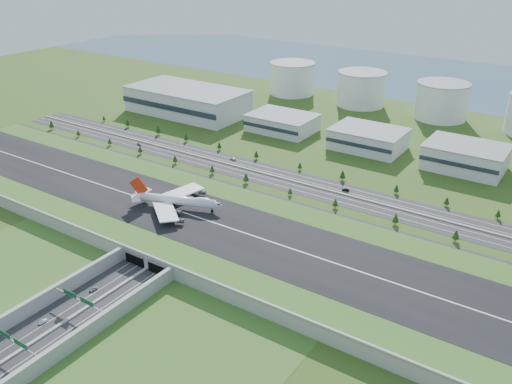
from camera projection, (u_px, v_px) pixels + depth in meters
The scene contains 23 objects.
ground at pixel (205, 231), 331.16m from camera, with size 1200.00×1200.00×0.00m, color #274C17.
airfield_deck at pixel (204, 225), 329.35m from camera, with size 520.00×100.00×9.20m.
underpass_road at pixel (72, 311), 254.92m from camera, with size 38.80×120.40×8.00m.
sign_gantry_near at pixel (79, 300), 256.72m from camera, with size 38.70×0.70×9.80m.
sign_gantry_far at pixel (13, 341), 230.39m from camera, with size 38.70×0.70×9.80m.
north_expressway at pixel (285, 179), 402.59m from camera, with size 560.00×36.00×0.12m, color #28282B.
tree_row at pixel (279, 173), 401.84m from camera, with size 500.74×48.67×8.42m.
hangar_west at pixel (188, 101), 550.59m from camera, with size 120.00×60.00×25.00m, color #BCBCC0.
hangar_mid_a at pixel (282, 123), 501.10m from camera, with size 58.00×42.00×15.00m, color #BCBCC0.
hangar_mid_b at pixel (368, 139), 457.87m from camera, with size 58.00×42.00×17.00m, color #BCBCC0.
hangar_mid_c at pixel (465, 157), 417.17m from camera, with size 58.00×42.00×19.00m, color #BCBCC0.
fuel_tank_a at pixel (292, 78), 617.31m from camera, with size 50.00×50.00×35.00m, color silver.
fuel_tank_b at pixel (361, 89), 574.52m from camera, with size 50.00×50.00×35.00m, color silver.
fuel_tank_c at pixel (442, 101), 531.72m from camera, with size 50.00×50.00×35.00m, color silver.
bay_water at pixel (440, 78), 692.19m from camera, with size 1200.00×260.00×0.06m, color #3D5C74.
boeing_747 at pixel (177, 200), 339.81m from camera, with size 59.09×54.86×19.10m.
car_0 at pixel (93, 289), 275.21m from camera, with size 1.93×4.79×1.63m, color #B9B8BD.
car_1 at pixel (43, 322), 251.93m from camera, with size 1.46×4.19×1.38m, color white.
car_2 at pixel (126, 301), 266.58m from camera, with size 2.23×4.84×1.34m, color #0C1540.
car_3 at pixel (23, 369), 223.90m from camera, with size 2.02×4.97×1.44m, color red.
car_4 at pixel (139, 144), 468.60m from camera, with size 1.74×4.33×1.48m, color #5A595E.
car_5 at pixel (346, 190), 383.33m from camera, with size 1.79×5.15×1.70m, color black.
car_7 at pixel (233, 159), 437.59m from camera, with size 2.30×5.65×1.64m, color silver.
Camera 1 is at (187.14, -223.12, 162.58)m, focal length 38.00 mm.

